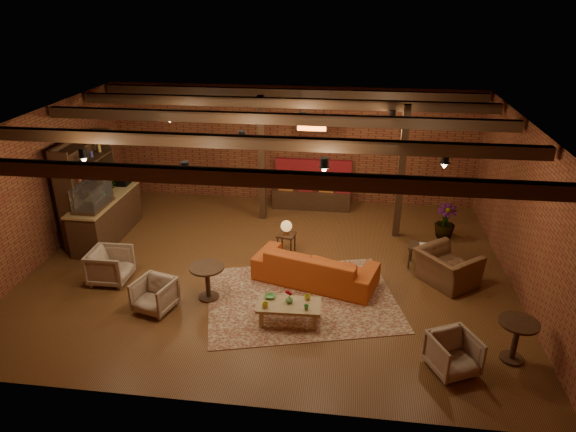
# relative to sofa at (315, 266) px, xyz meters

# --- Properties ---
(floor) EXTENTS (10.00, 10.00, 0.00)m
(floor) POSITION_rel_sofa_xyz_m (-1.02, 0.44, -0.36)
(floor) COLOR #442711
(floor) RESTS_ON ground
(ceiling) EXTENTS (10.00, 8.00, 0.02)m
(ceiling) POSITION_rel_sofa_xyz_m (-1.02, 0.44, 2.84)
(ceiling) COLOR black
(ceiling) RESTS_ON wall_back
(wall_back) EXTENTS (10.00, 0.02, 3.20)m
(wall_back) POSITION_rel_sofa_xyz_m (-1.02, 4.44, 1.24)
(wall_back) COLOR brown
(wall_back) RESTS_ON ground
(wall_front) EXTENTS (10.00, 0.02, 3.20)m
(wall_front) POSITION_rel_sofa_xyz_m (-1.02, -3.56, 1.24)
(wall_front) COLOR brown
(wall_front) RESTS_ON ground
(wall_left) EXTENTS (0.02, 8.00, 3.20)m
(wall_left) POSITION_rel_sofa_xyz_m (-6.02, 0.44, 1.24)
(wall_left) COLOR brown
(wall_left) RESTS_ON ground
(wall_right) EXTENTS (0.02, 8.00, 3.20)m
(wall_right) POSITION_rel_sofa_xyz_m (3.98, 0.44, 1.24)
(wall_right) COLOR brown
(wall_right) RESTS_ON ground
(ceiling_beams) EXTENTS (9.80, 6.40, 0.22)m
(ceiling_beams) POSITION_rel_sofa_xyz_m (-1.02, 0.44, 2.72)
(ceiling_beams) COLOR black
(ceiling_beams) RESTS_ON ceiling
(ceiling_pipe) EXTENTS (9.60, 0.12, 0.12)m
(ceiling_pipe) POSITION_rel_sofa_xyz_m (-1.02, 2.04, 2.49)
(ceiling_pipe) COLOR black
(ceiling_pipe) RESTS_ON ceiling
(post_left) EXTENTS (0.16, 0.16, 3.20)m
(post_left) POSITION_rel_sofa_xyz_m (-1.62, 3.04, 1.24)
(post_left) COLOR black
(post_left) RESTS_ON ground
(post_right) EXTENTS (0.16, 0.16, 3.20)m
(post_right) POSITION_rel_sofa_xyz_m (1.78, 2.44, 1.24)
(post_right) COLOR black
(post_right) RESTS_ON ground
(service_counter) EXTENTS (0.80, 2.50, 1.60)m
(service_counter) POSITION_rel_sofa_xyz_m (-5.12, 1.44, 0.44)
(service_counter) COLOR black
(service_counter) RESTS_ON ground
(plant_counter) EXTENTS (0.35, 0.39, 0.30)m
(plant_counter) POSITION_rel_sofa_xyz_m (-5.02, 1.64, 0.86)
(plant_counter) COLOR #337F33
(plant_counter) RESTS_ON service_counter
(shelving_hutch) EXTENTS (0.52, 2.00, 2.40)m
(shelving_hutch) POSITION_rel_sofa_xyz_m (-5.52, 1.54, 0.84)
(shelving_hutch) COLOR black
(shelving_hutch) RESTS_ON ground
(banquette) EXTENTS (2.10, 0.70, 1.00)m
(banquette) POSITION_rel_sofa_xyz_m (-0.42, 3.99, 0.14)
(banquette) COLOR maroon
(banquette) RESTS_ON ground
(service_sign) EXTENTS (0.86, 0.06, 0.30)m
(service_sign) POSITION_rel_sofa_xyz_m (-0.42, 3.54, 1.99)
(service_sign) COLOR orange
(service_sign) RESTS_ON ceiling
(ceiling_spotlights) EXTENTS (6.40, 4.40, 0.28)m
(ceiling_spotlights) POSITION_rel_sofa_xyz_m (-1.02, 0.44, 2.50)
(ceiling_spotlights) COLOR black
(ceiling_spotlights) RESTS_ON ceiling
(rug) EXTENTS (4.18, 3.58, 0.01)m
(rug) POSITION_rel_sofa_xyz_m (-0.21, -0.66, -0.36)
(rug) COLOR maroon
(rug) RESTS_ON floor
(sofa) EXTENTS (2.65, 1.61, 0.72)m
(sofa) POSITION_rel_sofa_xyz_m (0.00, 0.00, 0.00)
(sofa) COLOR #AA4417
(sofa) RESTS_ON floor
(coffee_table) EXTENTS (1.16, 0.60, 0.64)m
(coffee_table) POSITION_rel_sofa_xyz_m (-0.37, -1.45, -0.01)
(coffee_table) COLOR olive
(coffee_table) RESTS_ON floor
(side_table_lamp) EXTENTS (0.45, 0.45, 0.80)m
(side_table_lamp) POSITION_rel_sofa_xyz_m (-0.75, 1.18, 0.25)
(side_table_lamp) COLOR black
(side_table_lamp) RESTS_ON floor
(round_table_left) EXTENTS (0.67, 0.67, 0.69)m
(round_table_left) POSITION_rel_sofa_xyz_m (-2.01, -0.86, 0.11)
(round_table_left) COLOR black
(round_table_left) RESTS_ON floor
(armchair_a) EXTENTS (0.72, 0.77, 0.78)m
(armchair_a) POSITION_rel_sofa_xyz_m (-4.16, -0.50, 0.03)
(armchair_a) COLOR beige
(armchair_a) RESTS_ON floor
(armchair_b) EXTENTS (0.81, 0.78, 0.69)m
(armchair_b) POSITION_rel_sofa_xyz_m (-2.89, -1.37, -0.02)
(armchair_b) COLOR beige
(armchair_b) RESTS_ON floor
(armchair_right) EXTENTS (1.24, 1.30, 0.96)m
(armchair_right) POSITION_rel_sofa_xyz_m (2.66, 0.31, 0.12)
(armchair_right) COLOR brown
(armchair_right) RESTS_ON floor
(side_table_book) EXTENTS (0.54, 0.54, 0.52)m
(side_table_book) POSITION_rel_sofa_xyz_m (2.17, 0.96, 0.10)
(side_table_book) COLOR black
(side_table_book) RESTS_ON floor
(round_table_right) EXTENTS (0.63, 0.63, 0.74)m
(round_table_right) POSITION_rel_sofa_xyz_m (3.38, -1.99, 0.13)
(round_table_right) COLOR black
(round_table_right) RESTS_ON floor
(armchair_far) EXTENTS (0.89, 0.87, 0.70)m
(armchair_far) POSITION_rel_sofa_xyz_m (2.36, -2.38, -0.01)
(armchair_far) COLOR beige
(armchair_far) RESTS_ON floor
(plant_tall) EXTENTS (1.57, 1.57, 2.56)m
(plant_tall) POSITION_rel_sofa_xyz_m (2.92, 2.46, 0.92)
(plant_tall) COLOR #4C7F4C
(plant_tall) RESTS_ON floor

